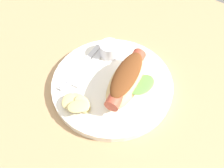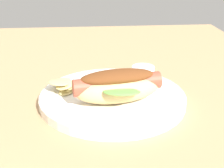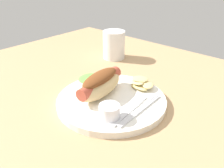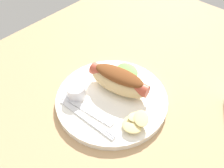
{
  "view_description": "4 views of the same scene",
  "coord_description": "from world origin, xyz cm",
  "views": [
    {
      "loc": [
        21.36,
        -26.02,
        49.48
      ],
      "look_at": [
        2.42,
        1.37,
        3.6
      ],
      "focal_mm": 43.87,
      "sensor_mm": 36.0,
      "label": 1
    },
    {
      "loc": [
        53.47,
        -1.6,
        25.97
      ],
      "look_at": [
        1.51,
        2.81,
        3.6
      ],
      "focal_mm": 50.79,
      "sensor_mm": 36.0,
      "label": 2
    },
    {
      "loc": [
        -31.28,
        39.42,
        31.18
      ],
      "look_at": [
        2.55,
        1.44,
        4.38
      ],
      "focal_mm": 37.73,
      "sensor_mm": 36.0,
      "label": 3
    },
    {
      "loc": [
        -27.6,
        -23.52,
        47.17
      ],
      "look_at": [
        1.25,
        2.67,
        6.43
      ],
      "focal_mm": 40.66,
      "sensor_mm": 36.0,
      "label": 4
    }
  ],
  "objects": [
    {
      "name": "ground_plane",
      "position": [
        0.0,
        0.0,
        -0.9
      ],
      "size": [
        120.0,
        90.0,
        1.8
      ],
      "primitive_type": "cube",
      "color": "tan"
    },
    {
      "name": "chips_pile",
      "position": [
        -0.57,
        -5.94,
        2.78
      ],
      "size": [
        7.95,
        6.0,
        2.45
      ],
      "color": "#D7C37B",
      "rests_on": "plate"
    },
    {
      "name": "fork",
      "position": [
        -7.03,
        3.04,
        1.8
      ],
      "size": [
        1.76,
        15.77,
        0.4
      ],
      "rotation": [
        0.0,
        0.0,
        4.75
      ],
      "color": "silver",
      "rests_on": "plate"
    },
    {
      "name": "knife",
      "position": [
        -5.28,
        4.37,
        1.78
      ],
      "size": [
        3.04,
        14.1,
        0.36
      ],
      "primitive_type": "cube",
      "rotation": [
        0.0,
        0.0,
        4.83
      ],
      "color": "silver",
      "rests_on": "plate"
    },
    {
      "name": "sauce_ramekin",
      "position": [
        -3.85,
        9.41,
        3.18
      ],
      "size": [
        4.44,
        4.44,
        3.17
      ],
      "primitive_type": "cylinder",
      "color": "white",
      "rests_on": "plate"
    },
    {
      "name": "drinking_cup",
      "position": [
        21.16,
        -20.47,
        4.86
      ],
      "size": [
        7.69,
        7.69,
        9.73
      ],
      "primitive_type": "cylinder",
      "color": "white",
      "rests_on": "ground_plane"
    },
    {
      "name": "hot_dog",
      "position": [
        4.62,
        3.49,
        4.61
      ],
      "size": [
        10.39,
        15.74,
        5.74
      ],
      "rotation": [
        0.0,
        0.0,
        4.89
      ],
      "color": "#DBB77A",
      "rests_on": "plate"
    },
    {
      "name": "plate",
      "position": [
        1.42,
        2.93,
        0.8
      ],
      "size": [
        26.49,
        26.49,
        1.6
      ],
      "primitive_type": "cylinder",
      "color": "white",
      "rests_on": "ground_plane"
    }
  ]
}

